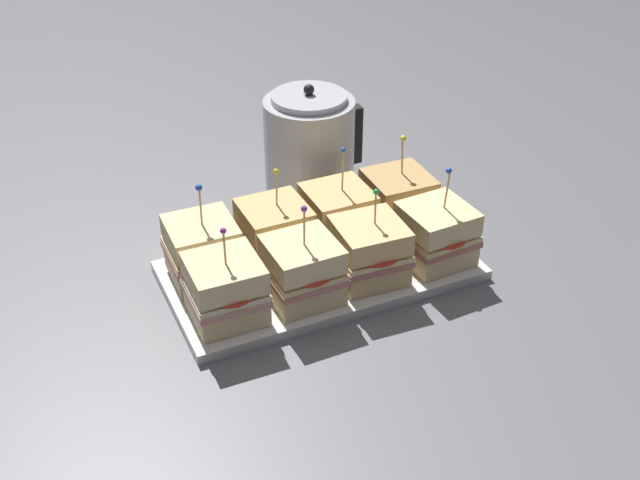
# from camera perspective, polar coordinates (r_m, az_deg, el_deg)

# --- Properties ---
(ground_plane) EXTENTS (6.00, 6.00, 0.00)m
(ground_plane) POSITION_cam_1_polar(r_m,az_deg,el_deg) (1.35, 0.00, -2.49)
(ground_plane) COLOR slate
(serving_platter) EXTENTS (0.51, 0.26, 0.02)m
(serving_platter) POSITION_cam_1_polar(r_m,az_deg,el_deg) (1.35, 0.00, -2.18)
(serving_platter) COLOR silver
(serving_platter) RESTS_ON ground_plane
(sandwich_front_far_left) EXTENTS (0.11, 0.12, 0.16)m
(sandwich_front_far_left) POSITION_cam_1_polar(r_m,az_deg,el_deg) (1.22, -6.74, -3.52)
(sandwich_front_far_left) COLOR beige
(sandwich_front_far_left) RESTS_ON serving_platter
(sandwich_front_center_left) EXTENTS (0.11, 0.12, 0.17)m
(sandwich_front_center_left) POSITION_cam_1_polar(r_m,az_deg,el_deg) (1.25, -1.26, -2.17)
(sandwich_front_center_left) COLOR beige
(sandwich_front_center_left) RESTS_ON serving_platter
(sandwich_front_center_right) EXTENTS (0.12, 0.12, 0.16)m
(sandwich_front_center_right) POSITION_cam_1_polar(r_m,az_deg,el_deg) (1.29, 3.51, -0.79)
(sandwich_front_center_right) COLOR #DBB77A
(sandwich_front_center_right) RESTS_ON serving_platter
(sandwich_front_far_right) EXTENTS (0.12, 0.12, 0.17)m
(sandwich_front_far_right) POSITION_cam_1_polar(r_m,az_deg,el_deg) (1.35, 8.25, 0.41)
(sandwich_front_far_right) COLOR beige
(sandwich_front_far_right) RESTS_ON serving_platter
(sandwich_back_far_left) EXTENTS (0.11, 0.11, 0.17)m
(sandwich_back_far_left) POSITION_cam_1_polar(r_m,az_deg,el_deg) (1.31, -8.36, -0.69)
(sandwich_back_far_left) COLOR beige
(sandwich_back_far_left) RESTS_ON serving_platter
(sandwich_back_center_left) EXTENTS (0.11, 0.11, 0.17)m
(sandwich_back_center_left) POSITION_cam_1_polar(r_m,az_deg,el_deg) (1.34, -3.24, 0.56)
(sandwich_back_center_left) COLOR tan
(sandwich_back_center_left) RESTS_ON serving_platter
(sandwich_back_center_right) EXTENTS (0.11, 0.11, 0.18)m
(sandwich_back_center_right) POSITION_cam_1_polar(r_m,az_deg,el_deg) (1.38, 1.27, 1.75)
(sandwich_back_center_right) COLOR tan
(sandwich_back_center_right) RESTS_ON serving_platter
(sandwich_back_far_right) EXTENTS (0.12, 0.12, 0.17)m
(sandwich_back_far_right) POSITION_cam_1_polar(r_m,az_deg,el_deg) (1.43, 5.55, 2.82)
(sandwich_back_far_right) COLOR tan
(sandwich_back_far_right) RESTS_ON serving_platter
(kettle_steel) EXTENTS (0.19, 0.17, 0.23)m
(kettle_steel) POSITION_cam_1_polar(r_m,az_deg,el_deg) (1.54, -0.73, 6.69)
(kettle_steel) COLOR #B7BABF
(kettle_steel) RESTS_ON ground_plane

